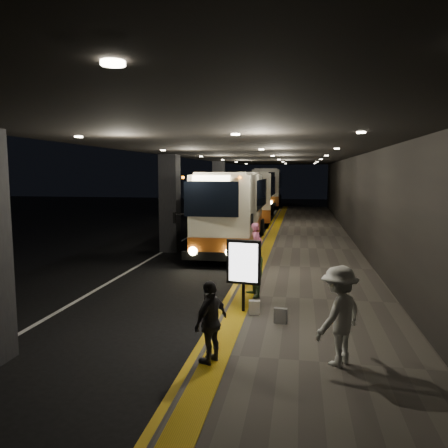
% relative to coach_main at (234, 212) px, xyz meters
% --- Properties ---
extents(ground, '(90.00, 90.00, 0.00)m').
position_rel_coach_main_xyz_m(ground, '(-1.14, -6.03, -1.68)').
color(ground, black).
extents(lane_line_white, '(0.12, 50.00, 0.01)m').
position_rel_coach_main_xyz_m(lane_line_white, '(-2.94, -1.03, -1.68)').
color(lane_line_white, silver).
rests_on(lane_line_white, ground).
extents(kerb_stripe_yellow, '(0.18, 50.00, 0.01)m').
position_rel_coach_main_xyz_m(kerb_stripe_yellow, '(1.21, -1.03, -1.68)').
color(kerb_stripe_yellow, gold).
rests_on(kerb_stripe_yellow, ground).
extents(sidewalk, '(4.50, 50.00, 0.15)m').
position_rel_coach_main_xyz_m(sidewalk, '(3.61, -1.03, -1.61)').
color(sidewalk, '#514C44').
rests_on(sidewalk, ground).
extents(tactile_strip, '(0.50, 50.00, 0.01)m').
position_rel_coach_main_xyz_m(tactile_strip, '(1.71, -1.03, -1.53)').
color(tactile_strip, gold).
rests_on(tactile_strip, sidewalk).
extents(terminal_wall, '(0.10, 50.00, 6.00)m').
position_rel_coach_main_xyz_m(terminal_wall, '(5.86, -1.03, 1.32)').
color(terminal_wall, black).
rests_on(terminal_wall, ground).
extents(support_columns, '(0.80, 24.80, 4.40)m').
position_rel_coach_main_xyz_m(support_columns, '(-2.64, -2.03, 0.52)').
color(support_columns, black).
rests_on(support_columns, ground).
extents(canopy, '(9.00, 50.00, 0.40)m').
position_rel_coach_main_xyz_m(canopy, '(1.36, -1.03, 2.92)').
color(canopy, black).
rests_on(canopy, support_columns).
extents(coach_main, '(2.85, 11.34, 3.51)m').
position_rel_coach_main_xyz_m(coach_main, '(0.00, 0.00, 0.00)').
color(coach_main, beige).
rests_on(coach_main, ground).
extents(coach_second, '(3.10, 11.38, 3.53)m').
position_rel_coach_main_xyz_m(coach_second, '(-0.20, 12.13, 0.01)').
color(coach_second, beige).
rests_on(coach_second, ground).
extents(coach_third, '(3.04, 12.44, 3.88)m').
position_rel_coach_main_xyz_m(coach_third, '(-0.34, 26.51, 0.18)').
color(coach_third, beige).
rests_on(coach_third, ground).
extents(passenger_boarding, '(0.54, 0.68, 1.62)m').
position_rel_coach_main_xyz_m(passenger_boarding, '(1.66, -5.41, -0.72)').
color(passenger_boarding, '#D96598').
rests_on(passenger_boarding, sidewalk).
extents(passenger_waiting_green, '(0.75, 0.87, 1.53)m').
position_rel_coach_main_xyz_m(passenger_waiting_green, '(1.95, -9.28, -0.77)').
color(passenger_waiting_green, '#496B3B').
rests_on(passenger_waiting_green, sidewalk).
extents(passenger_waiting_white, '(1.14, 1.25, 1.80)m').
position_rel_coach_main_xyz_m(passenger_waiting_white, '(3.94, -13.29, -0.63)').
color(passenger_waiting_white, silver).
rests_on(passenger_waiting_white, sidewalk).
extents(passenger_waiting_grey, '(0.79, 1.00, 1.52)m').
position_rel_coach_main_xyz_m(passenger_waiting_grey, '(1.66, -13.63, -0.77)').
color(passenger_waiting_grey, '#4E4D52').
rests_on(passenger_waiting_grey, sidewalk).
extents(bag_polka, '(0.31, 0.17, 0.36)m').
position_rel_coach_main_xyz_m(bag_polka, '(2.81, -11.34, -1.35)').
color(bag_polka, black).
rests_on(bag_polka, sidewalk).
extents(bag_plain, '(0.29, 0.19, 0.34)m').
position_rel_coach_main_xyz_m(bag_plain, '(2.15, -10.78, -1.36)').
color(bag_plain, beige).
rests_on(bag_plain, sidewalk).
extents(info_sign, '(0.86, 0.24, 1.81)m').
position_rel_coach_main_xyz_m(info_sign, '(1.86, -10.63, -0.31)').
color(info_sign, black).
rests_on(info_sign, sidewalk).
extents(stanchion_post, '(0.05, 0.05, 1.06)m').
position_rel_coach_main_xyz_m(stanchion_post, '(1.81, -7.79, -1.00)').
color(stanchion_post, black).
rests_on(stanchion_post, sidewalk).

